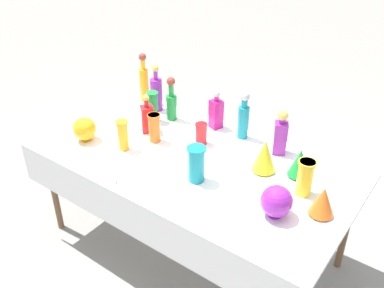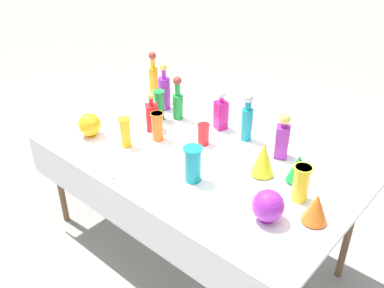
% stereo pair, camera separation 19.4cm
% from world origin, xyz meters
% --- Properties ---
extents(ground_plane, '(40.00, 40.00, 0.00)m').
position_xyz_m(ground_plane, '(0.00, 0.00, 0.00)').
color(ground_plane, gray).
extents(display_table, '(2.04, 1.08, 0.76)m').
position_xyz_m(display_table, '(0.00, -0.03, 0.71)').
color(display_table, white).
rests_on(display_table, ground).
extents(tall_bottle_0, '(0.07, 0.07, 0.34)m').
position_xyz_m(tall_bottle_0, '(0.13, 0.41, 0.91)').
color(tall_bottle_0, teal).
rests_on(tall_bottle_0, display_table).
extents(tall_bottle_1, '(0.08, 0.08, 0.33)m').
position_xyz_m(tall_bottle_1, '(-0.43, 0.33, 0.90)').
color(tall_bottle_1, '#198C38').
rests_on(tall_bottle_1, display_table).
extents(tall_bottle_2, '(0.07, 0.07, 0.39)m').
position_xyz_m(tall_bottle_2, '(-0.80, 0.45, 0.93)').
color(tall_bottle_2, orange).
rests_on(tall_bottle_2, display_table).
extents(tall_bottle_3, '(0.09, 0.09, 0.36)m').
position_xyz_m(tall_bottle_3, '(-0.61, 0.38, 0.90)').
color(tall_bottle_3, purple).
rests_on(tall_bottle_3, display_table).
extents(square_decanter_0, '(0.10, 0.10, 0.28)m').
position_xyz_m(square_decanter_0, '(-0.10, 0.42, 0.88)').
color(square_decanter_0, '#C61972').
rests_on(square_decanter_0, display_table).
extents(square_decanter_1, '(0.11, 0.11, 0.30)m').
position_xyz_m(square_decanter_1, '(0.41, 0.38, 0.90)').
color(square_decanter_1, purple).
rests_on(square_decanter_1, display_table).
extents(square_decanter_2, '(0.12, 0.12, 0.28)m').
position_xyz_m(square_decanter_2, '(-0.45, 0.09, 0.87)').
color(square_decanter_2, red).
rests_on(square_decanter_2, display_table).
extents(slender_vase_0, '(0.08, 0.08, 0.22)m').
position_xyz_m(slender_vase_0, '(-0.52, 0.23, 0.88)').
color(slender_vase_0, '#198C38').
rests_on(slender_vase_0, display_table).
extents(slender_vase_1, '(0.10, 0.10, 0.21)m').
position_xyz_m(slender_vase_1, '(0.72, 0.07, 0.87)').
color(slender_vase_1, yellow).
rests_on(slender_vase_1, display_table).
extents(slender_vase_2, '(0.08, 0.08, 0.15)m').
position_xyz_m(slender_vase_2, '(-0.05, 0.17, 0.84)').
color(slender_vase_2, red).
rests_on(slender_vase_2, display_table).
extents(slender_vase_3, '(0.08, 0.08, 0.20)m').
position_xyz_m(slender_vase_3, '(-0.42, -0.18, 0.87)').
color(slender_vase_3, orange).
rests_on(slender_vase_3, display_table).
extents(slender_vase_4, '(0.09, 0.09, 0.20)m').
position_xyz_m(slender_vase_4, '(-0.32, 0.02, 0.87)').
color(slender_vase_4, orange).
rests_on(slender_vase_4, display_table).
extents(slender_vase_5, '(0.11, 0.11, 0.22)m').
position_xyz_m(slender_vase_5, '(0.16, -0.18, 0.88)').
color(slender_vase_5, teal).
rests_on(slender_vase_5, display_table).
extents(fluted_vase_0, '(0.14, 0.14, 0.21)m').
position_xyz_m(fluted_vase_0, '(0.43, 0.14, 0.87)').
color(fluted_vase_0, yellow).
rests_on(fluted_vase_0, display_table).
extents(fluted_vase_1, '(0.14, 0.14, 0.17)m').
position_xyz_m(fluted_vase_1, '(0.86, -0.04, 0.85)').
color(fluted_vase_1, orange).
rests_on(fluted_vase_1, display_table).
extents(fluted_vase_2, '(0.13, 0.13, 0.18)m').
position_xyz_m(fluted_vase_2, '(0.62, 0.21, 0.86)').
color(fluted_vase_2, '#198C38').
rests_on(fluted_vase_2, display_table).
extents(round_bowl_0, '(0.17, 0.17, 0.18)m').
position_xyz_m(round_bowl_0, '(0.67, -0.19, 0.85)').
color(round_bowl_0, purple).
rests_on(round_bowl_0, display_table).
extents(round_bowl_1, '(0.16, 0.16, 0.17)m').
position_xyz_m(round_bowl_1, '(-0.70, -0.25, 0.85)').
color(round_bowl_1, orange).
rests_on(round_bowl_1, display_table).
extents(price_tag_left, '(0.06, 0.02, 0.04)m').
position_xyz_m(price_tag_left, '(-0.19, -0.45, 0.78)').
color(price_tag_left, white).
rests_on(price_tag_left, display_table).
extents(price_tag_center, '(0.06, 0.02, 0.04)m').
position_xyz_m(price_tag_center, '(-0.22, -0.47, 0.78)').
color(price_tag_center, white).
rests_on(price_tag_center, display_table).
extents(price_tag_right, '(0.05, 0.03, 0.03)m').
position_xyz_m(price_tag_right, '(-0.21, -0.48, 0.78)').
color(price_tag_right, white).
rests_on(price_tag_right, display_table).
extents(cardboard_box_behind_left, '(0.47, 0.48, 0.35)m').
position_xyz_m(cardboard_box_behind_left, '(0.10, 1.05, 0.13)').
color(cardboard_box_behind_left, tan).
rests_on(cardboard_box_behind_left, ground).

